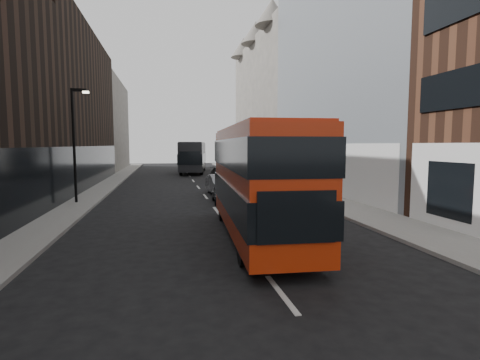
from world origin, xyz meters
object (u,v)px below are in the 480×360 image
red_bus (257,177)px  car_c (222,175)px  grey_bus (193,156)px  car_b (221,185)px  street_lamp (75,137)px  car_a (224,193)px

red_bus → car_c: (1.76, 21.19, -1.68)m
grey_bus → car_c: grey_bus is taller
car_b → street_lamp: bearing=-167.7°
red_bus → car_a: red_bus is taller
car_a → car_c: 12.06m
red_bus → grey_bus: 35.73m
grey_bus → car_c: bearing=-75.5°
red_bus → car_a: 9.43m
car_b → car_c: car_c is taller
car_a → car_b: (0.31, 3.72, 0.13)m
car_b → car_c: 8.33m
grey_bus → red_bus: bearing=-82.3°
red_bus → car_a: bearing=92.4°
street_lamp → car_a: (9.13, -1.00, -3.56)m
grey_bus → car_c: (1.69, -14.53, -1.40)m
grey_bus → car_a: (0.05, -26.48, -1.55)m
car_b → grey_bus: bearing=87.2°
street_lamp → red_bus: size_ratio=0.63×
street_lamp → car_b: 10.41m
car_a → car_b: size_ratio=0.80×
red_bus → car_c: red_bus is taller
car_a → red_bus: bearing=-88.1°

